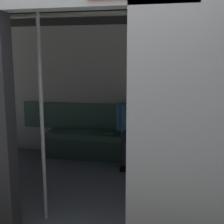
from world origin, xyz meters
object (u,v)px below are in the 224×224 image
object	(u,v)px
handbag	(162,130)
bench_seat	(119,140)
grab_pole_door	(42,116)
grab_pole_far	(129,118)
train_car	(98,67)
book	(107,133)
person_seated	(133,122)

from	to	relation	value
handbag	bench_seat	bearing A→B (deg)	5.34
bench_seat	grab_pole_door	distance (m)	2.11
grab_pole_far	train_car	bearing A→B (deg)	-57.54
bench_seat	grab_pole_far	world-z (taller)	grab_pole_far
grab_pole_far	grab_pole_door	bearing A→B (deg)	3.82
handbag	book	bearing A→B (deg)	3.10
handbag	grab_pole_door	xyz separation A→B (m)	(1.11, 1.99, 0.56)
book	grab_pole_far	distance (m)	2.08
book	grab_pole_far	world-z (taller)	grab_pole_far
grab_pole_door	grab_pole_far	xyz separation A→B (m)	(-0.85, -0.06, 0.00)
bench_seat	person_seated	world-z (taller)	person_seated
person_seated	book	world-z (taller)	person_seated
bench_seat	handbag	xyz separation A→B (m)	(-0.68, -0.06, 0.19)
handbag	grab_pole_door	distance (m)	2.34
bench_seat	grab_pole_far	size ratio (longest dim) A/B	1.12
train_car	grab_pole_door	xyz separation A→B (m)	(0.36, 0.82, -0.45)
grab_pole_door	grab_pole_far	world-z (taller)	same
train_car	grab_pole_door	size ratio (longest dim) A/B	2.97
train_car	bench_seat	size ratio (longest dim) A/B	2.64
handbag	person_seated	bearing A→B (deg)	14.92
handbag	book	distance (m)	0.89
train_car	grab_pole_far	distance (m)	1.01
person_seated	grab_pole_door	distance (m)	2.03
grab_pole_door	grab_pole_far	size ratio (longest dim) A/B	1.00
handbag	grab_pole_far	xyz separation A→B (m)	(0.26, 1.93, 0.56)
bench_seat	handbag	distance (m)	0.71
person_seated	grab_pole_far	bearing A→B (deg)	95.63
train_car	person_seated	size ratio (longest dim) A/B	5.52
book	grab_pole_far	size ratio (longest dim) A/B	0.10
person_seated	book	size ratio (longest dim) A/B	5.27
person_seated	handbag	world-z (taller)	person_seated
bench_seat	train_car	bearing A→B (deg)	86.79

